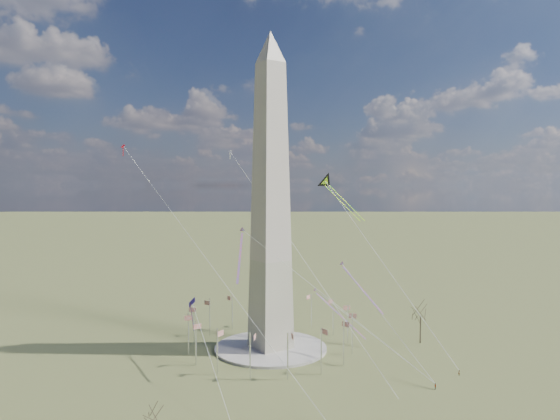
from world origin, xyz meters
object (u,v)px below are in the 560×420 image
tree_near (421,313)px  kite_delta_black (328,184)px  person_east (459,373)px  washington_monument (271,200)px

tree_near → kite_delta_black: bearing=118.5°
kite_delta_black → person_east: bearing=87.9°
washington_monument → tree_near: (44.76, -22.66, -37.85)m
tree_near → person_east: bearing=-118.3°
washington_monument → person_east: 74.09m
kite_delta_black → tree_near: bearing=113.8°
washington_monument → tree_near: bearing=-26.9°
washington_monument → kite_delta_black: 29.99m
washington_monument → tree_near: washington_monument is taller
washington_monument → kite_delta_black: (28.74, 6.83, 5.16)m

